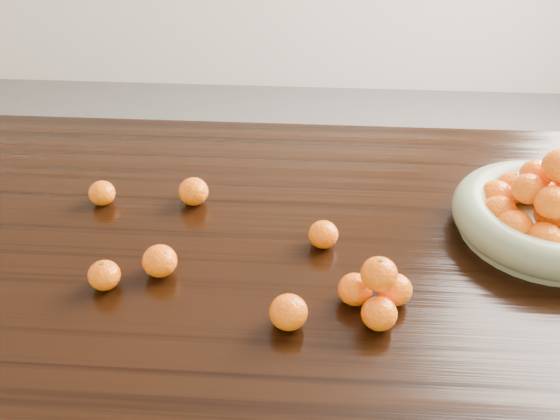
# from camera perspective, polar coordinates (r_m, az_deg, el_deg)

# --- Properties ---
(dining_table) EXTENTS (2.00, 1.00, 0.75)m
(dining_table) POSITION_cam_1_polar(r_m,az_deg,el_deg) (1.28, 0.12, -5.79)
(dining_table) COLOR black
(dining_table) RESTS_ON ground
(fruit_bowl) EXTENTS (0.36, 0.36, 0.18)m
(fruit_bowl) POSITION_cam_1_polar(r_m,az_deg,el_deg) (1.31, 23.28, -0.30)
(fruit_bowl) COLOR gray
(fruit_bowl) RESTS_ON dining_table
(orange_pyramid) EXTENTS (0.13, 0.12, 0.11)m
(orange_pyramid) POSITION_cam_1_polar(r_m,az_deg,el_deg) (1.05, 8.86, -7.34)
(orange_pyramid) COLOR orange
(orange_pyramid) RESTS_ON dining_table
(loose_orange_0) EXTENTS (0.06, 0.06, 0.05)m
(loose_orange_0) POSITION_cam_1_polar(r_m,az_deg,el_deg) (1.13, -15.77, -5.76)
(loose_orange_0) COLOR orange
(loose_orange_0) RESTS_ON dining_table
(loose_orange_1) EXTENTS (0.06, 0.06, 0.06)m
(loose_orange_1) POSITION_cam_1_polar(r_m,az_deg,el_deg) (1.14, -10.94, -4.60)
(loose_orange_1) COLOR orange
(loose_orange_1) RESTS_ON dining_table
(loose_orange_2) EXTENTS (0.06, 0.06, 0.06)m
(loose_orange_2) POSITION_cam_1_polar(r_m,az_deg,el_deg) (1.02, 0.78, -9.33)
(loose_orange_2) COLOR orange
(loose_orange_2) RESTS_ON dining_table
(loose_orange_3) EXTENTS (0.06, 0.06, 0.05)m
(loose_orange_3) POSITION_cam_1_polar(r_m,az_deg,el_deg) (1.36, -15.96, 1.50)
(loose_orange_3) COLOR orange
(loose_orange_3) RESTS_ON dining_table
(loose_orange_4) EXTENTS (0.06, 0.06, 0.06)m
(loose_orange_4) POSITION_cam_1_polar(r_m,az_deg,el_deg) (1.32, -7.91, 1.69)
(loose_orange_4) COLOR orange
(loose_orange_4) RESTS_ON dining_table
(loose_orange_5) EXTENTS (0.06, 0.06, 0.05)m
(loose_orange_5) POSITION_cam_1_polar(r_m,az_deg,el_deg) (1.19, 3.97, -2.25)
(loose_orange_5) COLOR orange
(loose_orange_5) RESTS_ON dining_table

